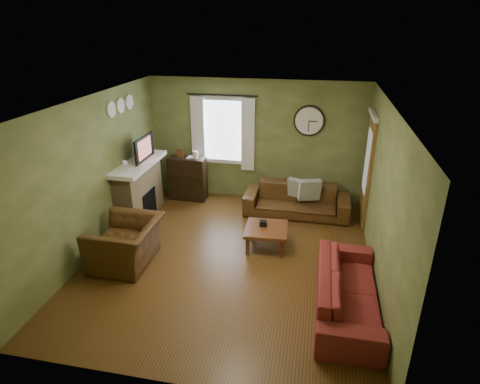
% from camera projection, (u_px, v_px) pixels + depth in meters
% --- Properties ---
extents(floor, '(4.60, 5.20, 0.00)m').
position_uv_depth(floor, '(230.00, 258.00, 6.76)').
color(floor, '#523415').
rests_on(floor, ground).
extents(ceiling, '(4.60, 5.20, 0.00)m').
position_uv_depth(ceiling, '(228.00, 103.00, 5.73)').
color(ceiling, white).
rests_on(ceiling, ground).
extents(wall_left, '(0.00, 5.20, 2.60)m').
position_uv_depth(wall_left, '(94.00, 176.00, 6.66)').
color(wall_left, olive).
rests_on(wall_left, ground).
extents(wall_right, '(0.00, 5.20, 2.60)m').
position_uv_depth(wall_right, '(383.00, 199.00, 5.83)').
color(wall_right, olive).
rests_on(wall_right, ground).
extents(wall_back, '(4.60, 0.00, 2.60)m').
position_uv_depth(wall_back, '(256.00, 141.00, 8.58)').
color(wall_back, olive).
rests_on(wall_back, ground).
extents(wall_front, '(4.60, 0.00, 2.60)m').
position_uv_depth(wall_front, '(169.00, 287.00, 3.91)').
color(wall_front, olive).
rests_on(wall_front, ground).
extents(fireplace, '(0.40, 1.40, 1.10)m').
position_uv_depth(fireplace, '(139.00, 192.00, 7.96)').
color(fireplace, '#98855C').
rests_on(fireplace, floor).
extents(firebox, '(0.04, 0.60, 0.55)m').
position_uv_depth(firebox, '(149.00, 204.00, 8.02)').
color(firebox, black).
rests_on(firebox, fireplace).
extents(mantel, '(0.58, 1.60, 0.08)m').
position_uv_depth(mantel, '(137.00, 164.00, 7.72)').
color(mantel, white).
rests_on(mantel, fireplace).
extents(tv, '(0.08, 0.60, 0.35)m').
position_uv_depth(tv, '(141.00, 151.00, 7.76)').
color(tv, black).
rests_on(tv, mantel).
extents(tv_screen, '(0.02, 0.62, 0.36)m').
position_uv_depth(tv_screen, '(144.00, 148.00, 7.73)').
color(tv_screen, '#994C3F').
rests_on(tv_screen, mantel).
extents(medallion_left, '(0.28, 0.28, 0.03)m').
position_uv_depth(medallion_left, '(111.00, 109.00, 7.00)').
color(medallion_left, white).
rests_on(medallion_left, wall_left).
extents(medallion_mid, '(0.28, 0.28, 0.03)m').
position_uv_depth(medallion_mid, '(121.00, 106.00, 7.32)').
color(medallion_mid, white).
rests_on(medallion_mid, wall_left).
extents(medallion_right, '(0.28, 0.28, 0.03)m').
position_uv_depth(medallion_right, '(129.00, 102.00, 7.63)').
color(medallion_right, white).
rests_on(medallion_right, wall_left).
extents(window_pane, '(1.00, 0.02, 1.30)m').
position_uv_depth(window_pane, '(224.00, 130.00, 8.61)').
color(window_pane, silver).
rests_on(window_pane, wall_back).
extents(curtain_rod, '(0.03, 0.03, 1.50)m').
position_uv_depth(curtain_rod, '(222.00, 95.00, 8.22)').
color(curtain_rod, black).
rests_on(curtain_rod, wall_back).
extents(curtain_left, '(0.28, 0.04, 1.55)m').
position_uv_depth(curtain_left, '(198.00, 133.00, 8.64)').
color(curtain_left, white).
rests_on(curtain_left, wall_back).
extents(curtain_right, '(0.28, 0.04, 1.55)m').
position_uv_depth(curtain_right, '(248.00, 135.00, 8.44)').
color(curtain_right, white).
rests_on(curtain_right, wall_back).
extents(wall_clock, '(0.64, 0.06, 0.64)m').
position_uv_depth(wall_clock, '(309.00, 121.00, 8.14)').
color(wall_clock, white).
rests_on(wall_clock, wall_back).
extents(door, '(0.05, 0.90, 2.10)m').
position_uv_depth(door, '(367.00, 171.00, 7.60)').
color(door, brown).
rests_on(door, floor).
extents(bookshelf, '(0.81, 0.34, 0.96)m').
position_uv_depth(bookshelf, '(188.00, 178.00, 8.81)').
color(bookshelf, black).
rests_on(bookshelf, floor).
extents(book, '(0.16, 0.22, 0.02)m').
position_uv_depth(book, '(187.00, 158.00, 8.63)').
color(book, '#5B3017').
rests_on(book, bookshelf).
extents(sofa_brown, '(2.11, 0.83, 0.62)m').
position_uv_depth(sofa_brown, '(296.00, 200.00, 8.18)').
color(sofa_brown, '#442A12').
rests_on(sofa_brown, floor).
extents(pillow_left, '(0.40, 0.26, 0.39)m').
position_uv_depth(pillow_left, '(297.00, 188.00, 8.13)').
color(pillow_left, gray).
rests_on(pillow_left, sofa_brown).
extents(pillow_right, '(0.46, 0.25, 0.44)m').
position_uv_depth(pillow_right, '(310.00, 190.00, 8.05)').
color(pillow_right, gray).
rests_on(pillow_right, sofa_brown).
extents(sofa_red, '(0.82, 2.10, 0.61)m').
position_uv_depth(sofa_red, '(348.00, 290.00, 5.46)').
color(sofa_red, maroon).
rests_on(sofa_red, floor).
extents(armchair, '(0.99, 1.13, 0.73)m').
position_uv_depth(armchair, '(126.00, 243.00, 6.49)').
color(armchair, '#442A12').
rests_on(armchair, floor).
extents(coffee_table, '(0.75, 0.75, 0.38)m').
position_uv_depth(coffee_table, '(266.00, 237.00, 7.01)').
color(coffee_table, '#5B3017').
rests_on(coffee_table, floor).
extents(tissue_box, '(0.13, 0.13, 0.09)m').
position_uv_depth(tissue_box, '(263.00, 225.00, 7.00)').
color(tissue_box, black).
rests_on(tissue_box, coffee_table).
extents(wine_glass_a, '(0.07, 0.07, 0.21)m').
position_uv_depth(wine_glass_a, '(124.00, 166.00, 7.16)').
color(wine_glass_a, white).
rests_on(wine_glass_a, mantel).
extents(wine_glass_b, '(0.06, 0.06, 0.18)m').
position_uv_depth(wine_glass_b, '(126.00, 166.00, 7.21)').
color(wine_glass_b, white).
rests_on(wine_glass_b, mantel).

